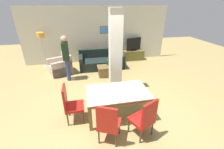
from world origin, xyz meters
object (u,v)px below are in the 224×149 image
(bottle, at_px, (108,63))
(tv_screen, at_px, (134,44))
(floor_lamp, at_px, (41,38))
(coffee_table, at_px, (107,71))
(dining_chair_near_left, at_px, (108,123))
(armchair, at_px, (61,67))
(sofa, at_px, (101,62))
(dining_chair_near_right, at_px, (144,118))
(standing_person, at_px, (66,55))
(tv_stand, at_px, (133,55))
(dining_chair_head_left, at_px, (71,103))
(dining_table, at_px, (117,96))

(bottle, height_order, tv_screen, tv_screen)
(floor_lamp, bearing_deg, tv_screen, 1.01)
(coffee_table, bearing_deg, dining_chair_near_left, -99.00)
(bottle, bearing_deg, armchair, 165.17)
(sofa, distance_m, coffee_table, 0.95)
(armchair, xyz_separation_m, coffee_table, (1.90, -0.65, -0.07))
(dining_chair_near_right, xyz_separation_m, standing_person, (-1.83, 3.30, 0.48))
(tv_stand, height_order, standing_person, standing_person)
(dining_chair_near_right, xyz_separation_m, dining_chair_head_left, (-1.61, 0.87, 0.00))
(dining_table, bearing_deg, dining_chair_near_left, -114.95)
(dining_chair_near_left, relative_size, dining_chair_head_left, 1.00)
(tv_stand, xyz_separation_m, floor_lamp, (-4.41, -0.08, 1.11))
(coffee_table, xyz_separation_m, tv_screen, (1.72, 1.64, 0.63))
(dining_chair_near_right, xyz_separation_m, floor_lamp, (-2.96, 4.89, 0.84))
(sofa, relative_size, bottle, 8.24)
(armchair, xyz_separation_m, floor_lamp, (-0.79, 0.91, 1.08))
(armchair, xyz_separation_m, tv_stand, (3.63, 0.99, -0.03))
(tv_screen, xyz_separation_m, floor_lamp, (-4.41, -0.08, 0.52))
(dining_chair_near_right, bearing_deg, dining_chair_head_left, 126.85)
(coffee_table, relative_size, bottle, 3.07)
(dining_table, bearing_deg, dining_chair_near_right, -65.35)
(dining_table, bearing_deg, coffee_table, 87.08)
(tv_stand, xyz_separation_m, tv_screen, (0.00, 0.00, 0.59))
(dining_chair_near_left, xyz_separation_m, armchair, (-1.37, 3.97, -0.24))
(dining_chair_near_right, distance_m, dining_chair_near_left, 0.80)
(standing_person, bearing_deg, tv_stand, 115.70)
(dining_table, bearing_deg, sofa, 89.34)
(dining_chair_near_left, relative_size, coffee_table, 1.34)
(bottle, bearing_deg, dining_table, -94.29)
(coffee_table, xyz_separation_m, bottle, (0.07, 0.13, 0.30))
(dining_chair_near_right, relative_size, tv_stand, 0.93)
(tv_stand, xyz_separation_m, standing_person, (-3.28, -1.67, 0.76))
(dining_table, relative_size, tv_stand, 1.47)
(coffee_table, bearing_deg, dining_chair_near_right, -85.29)
(tv_screen, bearing_deg, floor_lamp, -13.23)
(dining_chair_near_right, distance_m, dining_chair_head_left, 1.83)
(dining_chair_near_left, bearing_deg, dining_table, 90.00)
(dining_chair_near_right, bearing_deg, bottle, 68.76)
(sofa, bearing_deg, tv_stand, -159.21)
(tv_screen, distance_m, standing_person, 3.68)
(dining_chair_head_left, height_order, tv_stand, dining_chair_head_left)
(sofa, bearing_deg, floor_lamp, -13.19)
(dining_chair_near_left, distance_m, floor_lamp, 5.41)
(sofa, xyz_separation_m, tv_stand, (1.81, 0.69, -0.02))
(dining_table, relative_size, sofa, 0.79)
(dining_chair_near_left, height_order, sofa, dining_chair_near_left)
(dining_table, height_order, dining_chair_near_left, dining_chair_near_left)
(dining_chair_near_right, xyz_separation_m, tv_stand, (1.45, 4.97, -0.27))
(dining_chair_near_right, xyz_separation_m, dining_chair_near_left, (-0.80, 0.01, 0.00))
(dining_table, distance_m, dining_chair_near_left, 0.95)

